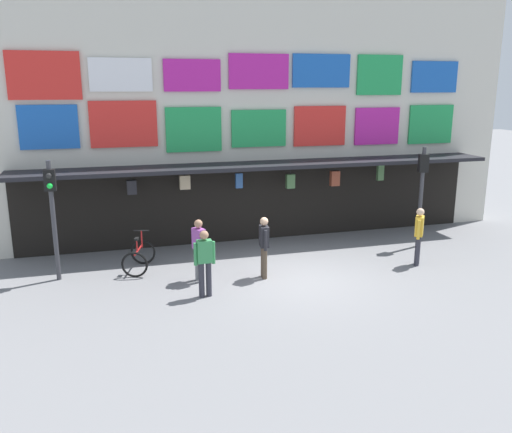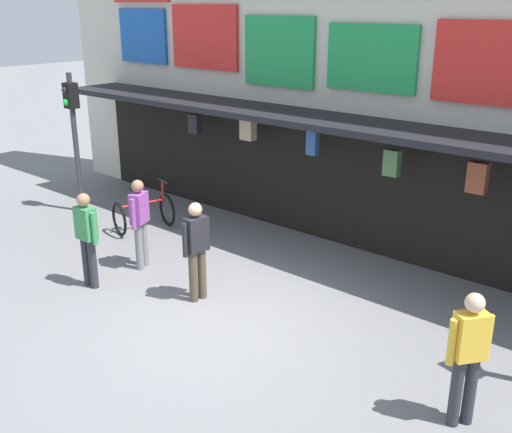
{
  "view_description": "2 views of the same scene",
  "coord_description": "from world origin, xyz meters",
  "px_view_note": "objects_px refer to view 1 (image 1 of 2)",
  "views": [
    {
      "loc": [
        -4.8,
        -12.55,
        5.06
      ],
      "look_at": [
        -1.08,
        0.48,
        1.69
      ],
      "focal_mm": 37.16,
      "sensor_mm": 36.0,
      "label": 1
    },
    {
      "loc": [
        5.64,
        -5.8,
        4.63
      ],
      "look_at": [
        -0.32,
        1.15,
        1.37
      ],
      "focal_mm": 42.21,
      "sensor_mm": 36.0,
      "label": 2
    }
  ],
  "objects_px": {
    "traffic_light_far": "(422,181)",
    "pedestrian_in_red": "(264,244)",
    "pedestrian_in_white": "(419,233)",
    "pedestrian_in_green": "(205,260)",
    "traffic_light_near": "(52,201)",
    "bicycle_parked": "(139,257)",
    "pedestrian_in_purple": "(199,247)"
  },
  "relations": [
    {
      "from": "traffic_light_far",
      "to": "pedestrian_in_red",
      "type": "height_order",
      "value": "traffic_light_far"
    },
    {
      "from": "traffic_light_far",
      "to": "pedestrian_in_red",
      "type": "distance_m",
      "value": 5.87
    },
    {
      "from": "traffic_light_far",
      "to": "pedestrian_in_green",
      "type": "bearing_deg",
      "value": -163.06
    },
    {
      "from": "bicycle_parked",
      "to": "pedestrian_in_green",
      "type": "bearing_deg",
      "value": -58.71
    },
    {
      "from": "pedestrian_in_white",
      "to": "traffic_light_near",
      "type": "bearing_deg",
      "value": 171.01
    },
    {
      "from": "bicycle_parked",
      "to": "pedestrian_in_green",
      "type": "relative_size",
      "value": 0.78
    },
    {
      "from": "pedestrian_in_purple",
      "to": "pedestrian_in_green",
      "type": "xyz_separation_m",
      "value": [
        -0.05,
        -1.09,
        0.0
      ]
    },
    {
      "from": "traffic_light_far",
      "to": "pedestrian_in_red",
      "type": "xyz_separation_m",
      "value": [
        -5.58,
        -1.38,
        -1.19
      ]
    },
    {
      "from": "traffic_light_near",
      "to": "traffic_light_far",
      "type": "xyz_separation_m",
      "value": [
        10.89,
        0.02,
        0.0
      ]
    },
    {
      "from": "traffic_light_near",
      "to": "pedestrian_in_green",
      "type": "bearing_deg",
      "value": -31.92
    },
    {
      "from": "traffic_light_far",
      "to": "pedestrian_in_white",
      "type": "height_order",
      "value": "traffic_light_far"
    },
    {
      "from": "pedestrian_in_green",
      "to": "bicycle_parked",
      "type": "bearing_deg",
      "value": 121.29
    },
    {
      "from": "bicycle_parked",
      "to": "pedestrian_in_white",
      "type": "xyz_separation_m",
      "value": [
        7.75,
        -1.71,
        0.55
      ]
    },
    {
      "from": "bicycle_parked",
      "to": "pedestrian_in_white",
      "type": "distance_m",
      "value": 7.96
    },
    {
      "from": "traffic_light_near",
      "to": "pedestrian_in_green",
      "type": "xyz_separation_m",
      "value": [
        3.56,
        -2.22,
        -1.19
      ]
    },
    {
      "from": "pedestrian_in_red",
      "to": "pedestrian_in_green",
      "type": "bearing_deg",
      "value": -154.04
    },
    {
      "from": "traffic_light_near",
      "to": "pedestrian_in_red",
      "type": "bearing_deg",
      "value": -14.33
    },
    {
      "from": "pedestrian_in_red",
      "to": "pedestrian_in_purple",
      "type": "height_order",
      "value": "same"
    },
    {
      "from": "pedestrian_in_white",
      "to": "pedestrian_in_red",
      "type": "bearing_deg",
      "value": 177.44
    },
    {
      "from": "pedestrian_in_white",
      "to": "pedestrian_in_purple",
      "type": "relative_size",
      "value": 1.0
    },
    {
      "from": "pedestrian_in_purple",
      "to": "bicycle_parked",
      "type": "bearing_deg",
      "value": 139.45
    },
    {
      "from": "pedestrian_in_red",
      "to": "pedestrian_in_white",
      "type": "bearing_deg",
      "value": -2.56
    },
    {
      "from": "pedestrian_in_white",
      "to": "pedestrian_in_green",
      "type": "distance_m",
      "value": 6.35
    },
    {
      "from": "traffic_light_far",
      "to": "pedestrian_in_purple",
      "type": "relative_size",
      "value": 1.9
    },
    {
      "from": "bicycle_parked",
      "to": "pedestrian_in_purple",
      "type": "bearing_deg",
      "value": -40.55
    },
    {
      "from": "traffic_light_near",
      "to": "pedestrian_in_green",
      "type": "relative_size",
      "value": 1.9
    },
    {
      "from": "bicycle_parked",
      "to": "traffic_light_near",
      "type": "bearing_deg",
      "value": -176.13
    },
    {
      "from": "traffic_light_near",
      "to": "traffic_light_far",
      "type": "distance_m",
      "value": 10.89
    },
    {
      "from": "pedestrian_in_white",
      "to": "pedestrian_in_green",
      "type": "xyz_separation_m",
      "value": [
        -6.32,
        -0.65,
        0.0
      ]
    },
    {
      "from": "bicycle_parked",
      "to": "pedestrian_in_red",
      "type": "distance_m",
      "value": 3.57
    },
    {
      "from": "traffic_light_far",
      "to": "pedestrian_in_white",
      "type": "xyz_separation_m",
      "value": [
        -1.02,
        -1.58,
        -1.19
      ]
    },
    {
      "from": "bicycle_parked",
      "to": "pedestrian_in_red",
      "type": "height_order",
      "value": "pedestrian_in_red"
    }
  ]
}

